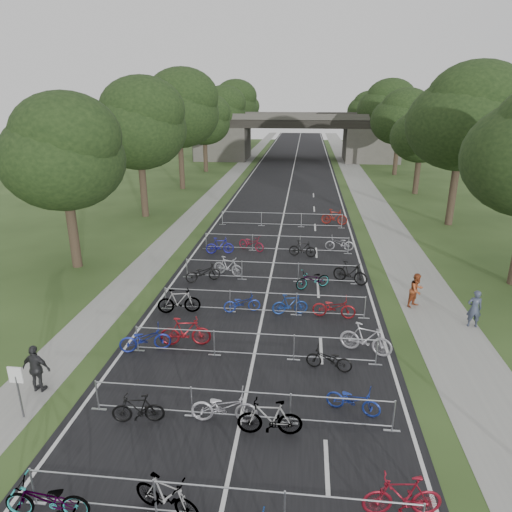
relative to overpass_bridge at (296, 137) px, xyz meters
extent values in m
cube|color=black|center=(0.00, -15.00, -3.53)|extent=(11.00, 140.00, 0.01)
cube|color=gray|center=(8.00, -15.00, -3.53)|extent=(3.00, 140.00, 0.01)
cube|color=gray|center=(-7.50, -15.00, -3.53)|extent=(2.00, 140.00, 0.01)
cube|color=silver|center=(0.00, -15.00, -3.53)|extent=(0.12, 140.00, 0.00)
cube|color=#4B4943|center=(-11.50, 0.00, -1.03)|extent=(8.00, 8.00, 5.00)
cube|color=#4B4943|center=(11.50, 0.00, -1.03)|extent=(8.00, 8.00, 5.00)
cube|color=black|center=(0.00, 0.00, 2.07)|extent=(30.00, 8.00, 1.20)
cube|color=#4B4943|center=(0.00, -3.80, 3.07)|extent=(30.00, 0.40, 0.90)
cube|color=#4B4943|center=(0.00, 3.80, 3.07)|extent=(30.00, 0.40, 0.90)
cylinder|color=#4C4C51|center=(-6.80, -62.00, -2.78)|extent=(0.06, 0.06, 1.50)
cube|color=white|center=(-6.80, -62.00, -1.98)|extent=(0.45, 0.04, 0.55)
cylinder|color=#33261C|center=(-11.50, -49.00, -1.43)|extent=(0.56, 0.56, 4.20)
ellipsoid|color=black|center=(-11.50, -49.00, 2.68)|extent=(6.72, 6.72, 5.51)
sphere|color=black|center=(-10.90, -49.50, 4.03)|extent=(5.38, 5.38, 5.38)
sphere|color=black|center=(-12.00, -48.50, 1.84)|extent=(4.37, 4.37, 4.37)
cylinder|color=#33261C|center=(-11.50, -37.00, -1.17)|extent=(0.56, 0.56, 4.72)
ellipsoid|color=black|center=(-11.50, -37.00, 3.46)|extent=(7.56, 7.56, 6.20)
sphere|color=black|center=(-10.90, -37.50, 4.97)|extent=(6.05, 6.05, 6.05)
sphere|color=black|center=(-12.00, -36.50, 2.51)|extent=(4.91, 4.91, 4.91)
cylinder|color=#33261C|center=(13.00, -37.00, -0.98)|extent=(0.56, 0.56, 5.11)
ellipsoid|color=black|center=(13.00, -37.00, 4.03)|extent=(8.18, 8.18, 6.70)
sphere|color=black|center=(13.60, -37.50, 5.66)|extent=(6.54, 6.54, 6.54)
sphere|color=black|center=(12.50, -36.50, 3.01)|extent=(5.31, 5.31, 5.31)
cylinder|color=#33261C|center=(-11.50, -25.00, -0.91)|extent=(0.56, 0.56, 5.25)
ellipsoid|color=black|center=(-11.50, -25.00, 4.24)|extent=(8.40, 8.40, 6.89)
sphere|color=black|center=(-10.90, -25.50, 5.92)|extent=(6.72, 6.72, 6.72)
sphere|color=black|center=(-12.00, -24.50, 3.19)|extent=(5.46, 5.46, 5.46)
cylinder|color=#33261C|center=(13.00, -25.00, -1.61)|extent=(0.56, 0.56, 3.85)
ellipsoid|color=black|center=(13.00, -25.00, 2.16)|extent=(6.16, 6.16, 5.05)
sphere|color=black|center=(13.60, -25.50, 3.40)|extent=(4.93, 4.93, 4.93)
sphere|color=black|center=(12.50, -24.50, 1.39)|extent=(4.00, 4.00, 4.00)
cylinder|color=#33261C|center=(-11.50, -13.00, -1.43)|extent=(0.56, 0.56, 4.20)
ellipsoid|color=black|center=(-11.50, -13.00, 2.68)|extent=(6.72, 6.72, 5.51)
sphere|color=black|center=(-10.90, -13.50, 4.03)|extent=(5.38, 5.38, 5.38)
sphere|color=black|center=(-12.00, -12.50, 1.84)|extent=(4.37, 4.37, 4.37)
cylinder|color=#33261C|center=(13.00, -13.00, -1.29)|extent=(0.56, 0.56, 4.48)
ellipsoid|color=black|center=(13.00, -13.00, 3.10)|extent=(7.17, 7.17, 5.88)
sphere|color=black|center=(13.60, -13.50, 4.53)|extent=(5.73, 5.73, 5.73)
sphere|color=black|center=(12.50, -12.50, 2.20)|extent=(4.66, 4.66, 4.66)
cylinder|color=#33261C|center=(-11.50, -1.00, -1.17)|extent=(0.56, 0.56, 4.72)
ellipsoid|color=black|center=(-11.50, -1.00, 3.46)|extent=(7.56, 7.56, 6.20)
sphere|color=black|center=(-10.90, -1.50, 4.97)|extent=(6.05, 6.05, 6.05)
sphere|color=black|center=(-12.00, -0.50, 2.51)|extent=(4.91, 4.91, 4.91)
cylinder|color=#33261C|center=(13.00, -1.00, -0.98)|extent=(0.56, 0.56, 5.11)
ellipsoid|color=black|center=(13.00, -1.00, 4.03)|extent=(8.18, 8.18, 6.70)
sphere|color=black|center=(13.60, -1.50, 5.66)|extent=(6.54, 6.54, 6.54)
sphere|color=black|center=(12.50, -0.50, 3.01)|extent=(5.31, 5.31, 5.31)
cylinder|color=#33261C|center=(-11.50, 11.00, -0.91)|extent=(0.56, 0.56, 5.25)
ellipsoid|color=black|center=(-11.50, 11.00, 4.24)|extent=(8.40, 8.40, 6.89)
sphere|color=black|center=(-10.90, 10.50, 5.92)|extent=(6.72, 6.72, 6.72)
sphere|color=black|center=(-12.00, 11.50, 3.19)|extent=(5.46, 5.46, 5.46)
cylinder|color=#33261C|center=(13.00, 11.00, -1.61)|extent=(0.56, 0.56, 3.85)
ellipsoid|color=black|center=(13.00, 11.00, 2.16)|extent=(6.16, 6.16, 5.05)
sphere|color=black|center=(13.60, 10.50, 3.40)|extent=(4.93, 4.93, 4.93)
sphere|color=black|center=(12.50, 11.50, 1.39)|extent=(4.00, 4.00, 4.00)
cylinder|color=#33261C|center=(-11.50, 23.00, -1.43)|extent=(0.56, 0.56, 4.20)
ellipsoid|color=black|center=(-11.50, 23.00, 2.68)|extent=(6.72, 6.72, 5.51)
sphere|color=black|center=(-10.90, 22.50, 4.03)|extent=(5.38, 5.38, 5.38)
sphere|color=black|center=(-12.00, 23.50, 1.84)|extent=(4.37, 4.37, 4.37)
cylinder|color=#33261C|center=(13.00, 23.00, -1.29)|extent=(0.56, 0.56, 4.48)
ellipsoid|color=black|center=(13.00, 23.00, 3.10)|extent=(7.17, 7.17, 5.88)
sphere|color=black|center=(13.60, 22.50, 4.53)|extent=(5.73, 5.73, 5.73)
sphere|color=black|center=(12.50, 23.50, 2.20)|extent=(4.66, 4.66, 4.66)
cylinder|color=#ABAEB3|center=(0.00, -65.00, -2.48)|extent=(9.20, 0.04, 0.04)
cylinder|color=#ABAEB3|center=(-4.60, -65.00, -2.98)|extent=(0.05, 0.05, 1.10)
cube|color=#ABAEB3|center=(-4.60, -65.00, -3.52)|extent=(0.50, 0.08, 0.03)
cylinder|color=#ABAEB3|center=(-1.53, -65.00, -2.98)|extent=(0.05, 0.05, 1.10)
cylinder|color=#ABAEB3|center=(1.53, -65.00, -2.98)|extent=(0.05, 0.05, 1.10)
cylinder|color=#ABAEB3|center=(0.00, -61.40, -2.48)|extent=(9.20, 0.04, 0.04)
cylinder|color=#ABAEB3|center=(0.00, -61.40, -3.35)|extent=(9.20, 0.04, 0.04)
cylinder|color=#ABAEB3|center=(-4.60, -61.40, -2.98)|extent=(0.05, 0.05, 1.10)
cube|color=#ABAEB3|center=(-4.60, -61.40, -3.52)|extent=(0.50, 0.08, 0.03)
cylinder|color=#ABAEB3|center=(-1.53, -61.40, -2.98)|extent=(0.05, 0.05, 1.10)
cube|color=#ABAEB3|center=(-1.53, -61.40, -3.52)|extent=(0.50, 0.08, 0.03)
cylinder|color=#ABAEB3|center=(1.53, -61.40, -2.98)|extent=(0.05, 0.05, 1.10)
cube|color=#ABAEB3|center=(1.53, -61.40, -3.52)|extent=(0.50, 0.08, 0.03)
cylinder|color=#ABAEB3|center=(4.60, -61.40, -2.98)|extent=(0.05, 0.05, 1.10)
cube|color=#ABAEB3|center=(4.60, -61.40, -3.52)|extent=(0.50, 0.08, 0.03)
cylinder|color=#ABAEB3|center=(0.00, -57.80, -2.48)|extent=(9.20, 0.04, 0.04)
cylinder|color=#ABAEB3|center=(0.00, -57.80, -3.35)|extent=(9.20, 0.04, 0.04)
cylinder|color=#ABAEB3|center=(-4.60, -57.80, -2.98)|extent=(0.05, 0.05, 1.10)
cube|color=#ABAEB3|center=(-4.60, -57.80, -3.52)|extent=(0.50, 0.08, 0.03)
cylinder|color=#ABAEB3|center=(-1.53, -57.80, -2.98)|extent=(0.05, 0.05, 1.10)
cube|color=#ABAEB3|center=(-1.53, -57.80, -3.52)|extent=(0.50, 0.08, 0.03)
cylinder|color=#ABAEB3|center=(1.53, -57.80, -2.98)|extent=(0.05, 0.05, 1.10)
cube|color=#ABAEB3|center=(1.53, -57.80, -3.52)|extent=(0.50, 0.08, 0.03)
cylinder|color=#ABAEB3|center=(4.60, -57.80, -2.98)|extent=(0.05, 0.05, 1.10)
cube|color=#ABAEB3|center=(4.60, -57.80, -3.52)|extent=(0.50, 0.08, 0.03)
cylinder|color=#ABAEB3|center=(0.00, -54.00, -2.48)|extent=(9.20, 0.04, 0.04)
cylinder|color=#ABAEB3|center=(0.00, -54.00, -3.35)|extent=(9.20, 0.04, 0.04)
cylinder|color=#ABAEB3|center=(-4.60, -54.00, -2.98)|extent=(0.05, 0.05, 1.10)
cube|color=#ABAEB3|center=(-4.60, -54.00, -3.52)|extent=(0.50, 0.08, 0.03)
cylinder|color=#ABAEB3|center=(-1.53, -54.00, -2.98)|extent=(0.05, 0.05, 1.10)
cube|color=#ABAEB3|center=(-1.53, -54.00, -3.52)|extent=(0.50, 0.08, 0.03)
cylinder|color=#ABAEB3|center=(1.53, -54.00, -2.98)|extent=(0.05, 0.05, 1.10)
cube|color=#ABAEB3|center=(1.53, -54.00, -3.52)|extent=(0.50, 0.08, 0.03)
cylinder|color=#ABAEB3|center=(4.60, -54.00, -2.98)|extent=(0.05, 0.05, 1.10)
cube|color=#ABAEB3|center=(4.60, -54.00, -3.52)|extent=(0.50, 0.08, 0.03)
cylinder|color=#ABAEB3|center=(0.00, -50.00, -2.48)|extent=(9.20, 0.04, 0.04)
cylinder|color=#ABAEB3|center=(0.00, -50.00, -3.35)|extent=(9.20, 0.04, 0.04)
cylinder|color=#ABAEB3|center=(-4.60, -50.00, -2.98)|extent=(0.05, 0.05, 1.10)
cube|color=#ABAEB3|center=(-4.60, -50.00, -3.52)|extent=(0.50, 0.08, 0.03)
cylinder|color=#ABAEB3|center=(-1.53, -50.00, -2.98)|extent=(0.05, 0.05, 1.10)
cube|color=#ABAEB3|center=(-1.53, -50.00, -3.52)|extent=(0.50, 0.08, 0.03)
cylinder|color=#ABAEB3|center=(1.53, -50.00, -2.98)|extent=(0.05, 0.05, 1.10)
cube|color=#ABAEB3|center=(1.53, -50.00, -3.52)|extent=(0.50, 0.08, 0.03)
cylinder|color=#ABAEB3|center=(4.60, -50.00, -2.98)|extent=(0.05, 0.05, 1.10)
cube|color=#ABAEB3|center=(4.60, -50.00, -3.52)|extent=(0.50, 0.08, 0.03)
cylinder|color=#ABAEB3|center=(0.00, -45.00, -2.48)|extent=(9.20, 0.04, 0.04)
cylinder|color=#ABAEB3|center=(0.00, -45.00, -3.35)|extent=(9.20, 0.04, 0.04)
cylinder|color=#ABAEB3|center=(-4.60, -45.00, -2.98)|extent=(0.05, 0.05, 1.10)
cube|color=#ABAEB3|center=(-4.60, -45.00, -3.52)|extent=(0.50, 0.08, 0.03)
cylinder|color=#ABAEB3|center=(-1.53, -45.00, -2.98)|extent=(0.05, 0.05, 1.10)
cube|color=#ABAEB3|center=(-1.53, -45.00, -3.52)|extent=(0.50, 0.08, 0.03)
cylinder|color=#ABAEB3|center=(1.53, -45.00, -2.98)|extent=(0.05, 0.05, 1.10)
cube|color=#ABAEB3|center=(1.53, -45.00, -3.52)|extent=(0.50, 0.08, 0.03)
cylinder|color=#ABAEB3|center=(4.60, -45.00, -2.98)|extent=(0.05, 0.05, 1.10)
cube|color=#ABAEB3|center=(4.60, -45.00, -3.52)|extent=(0.50, 0.08, 0.03)
cylinder|color=#ABAEB3|center=(0.00, -39.00, -2.48)|extent=(9.20, 0.04, 0.04)
cylinder|color=#ABAEB3|center=(0.00, -39.00, -3.35)|extent=(9.20, 0.04, 0.04)
cylinder|color=#ABAEB3|center=(-4.60, -39.00, -2.98)|extent=(0.05, 0.05, 1.10)
cube|color=#ABAEB3|center=(-4.60, -39.00, -3.52)|extent=(0.50, 0.08, 0.03)
cylinder|color=#ABAEB3|center=(-1.53, -39.00, -2.98)|extent=(0.05, 0.05, 1.10)
cube|color=#ABAEB3|center=(-1.53, -39.00, -3.52)|extent=(0.50, 0.08, 0.03)
cylinder|color=#ABAEB3|center=(1.53, -39.00, -2.98)|extent=(0.05, 0.05, 1.10)
cube|color=#ABAEB3|center=(1.53, -39.00, -3.52)|extent=(0.50, 0.08, 0.03)
cylinder|color=#ABAEB3|center=(4.60, -39.00, -2.98)|extent=(0.05, 0.05, 1.10)
cube|color=#ABAEB3|center=(4.60, -39.00, -3.52)|extent=(0.50, 0.08, 0.03)
imported|color=#ABAEB3|center=(-4.06, -65.35, -2.99)|extent=(2.09, 0.82, 1.08)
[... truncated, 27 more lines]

